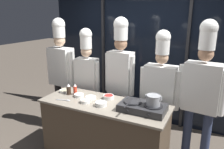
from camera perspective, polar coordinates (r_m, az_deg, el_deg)
window_wall_back at (r=4.32m, az=7.84°, el=5.37°), size 3.96×0.09×2.70m
demo_counter at (r=3.28m, az=-2.03°, el=-14.74°), size 1.82×0.68×0.91m
portable_stove at (r=2.85m, az=7.98°, el=-8.48°), size 0.59×0.36×0.10m
frying_pan at (r=2.85m, az=5.40°, el=-6.71°), size 0.24×0.42×0.04m
stock_pot at (r=2.76m, az=10.76°, el=-6.56°), size 0.21×0.18×0.14m
squeeze_bottle_chili at (r=3.40m, az=-9.62°, el=-3.88°), size 0.05×0.05×0.17m
squeeze_bottle_soy at (r=3.42m, az=-11.25°, el=-3.84°), size 0.07×0.07×0.17m
prep_bowl_ginger at (r=3.55m, az=-12.44°, el=-4.16°), size 0.14×0.14×0.04m
prep_bowl_bell_pepper at (r=3.20m, az=-0.90°, el=-5.81°), size 0.16×0.16×0.06m
prep_bowl_garlic at (r=3.32m, az=-8.63°, el=-5.31°), size 0.15×0.15×0.04m
prep_bowl_rice at (r=3.22m, az=-5.58°, el=-5.97°), size 0.16×0.16×0.03m
prep_bowl_onion at (r=2.98m, az=-2.89°, el=-7.58°), size 0.16×0.16×0.06m
prep_bowl_shrimp at (r=3.09m, az=-7.03°, el=-6.85°), size 0.14×0.14×0.05m
serving_spoon_slotted at (r=3.21m, az=-11.94°, el=-6.58°), size 0.22×0.08×0.02m
chef_head at (r=4.07m, az=-13.16°, el=2.16°), size 0.59×0.27×2.04m
chef_sous at (r=3.76m, az=-6.57°, el=0.24°), size 0.49×0.23×1.89m
chef_line at (r=3.50m, az=2.20°, el=1.25°), size 0.52×0.24×2.07m
chef_pastry at (r=3.30m, az=12.43°, el=-3.09°), size 0.60×0.25×1.90m
chef_apprentice at (r=3.18m, az=22.43°, el=-2.97°), size 0.62×0.29×2.05m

